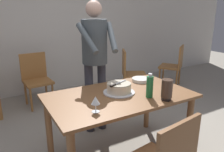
{
  "coord_description": "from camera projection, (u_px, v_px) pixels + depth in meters",
  "views": [
    {
      "loc": [
        -1.15,
        -1.83,
        1.59
      ],
      "look_at": [
        0.02,
        0.2,
        0.9
      ],
      "focal_mm": 35.12,
      "sensor_mm": 36.0,
      "label": 1
    }
  ],
  "objects": [
    {
      "name": "background_chair_1",
      "position": [
        131.0,
        72.0,
        4.15
      ],
      "size": [
        0.59,
        0.59,
        0.9
      ],
      "color": "#9E6633",
      "rests_on": "ground_plane"
    },
    {
      "name": "hurricane_lamp",
      "position": [
        167.0,
        90.0,
        2.14
      ],
      "size": [
        0.11,
        0.11,
        0.21
      ],
      "color": "black",
      "rests_on": "main_dining_table"
    },
    {
      "name": "water_bottle",
      "position": [
        150.0,
        87.0,
        2.2
      ],
      "size": [
        0.07,
        0.07,
        0.25
      ],
      "color": "#1E6B38",
      "rests_on": "main_dining_table"
    },
    {
      "name": "person_cutting_cake",
      "position": [
        95.0,
        54.0,
        2.78
      ],
      "size": [
        0.47,
        0.56,
        1.72
      ],
      "color": "#2D2D38",
      "rests_on": "ground_plane"
    },
    {
      "name": "back_wall",
      "position": [
        50.0,
        24.0,
        4.32
      ],
      "size": [
        10.0,
        0.12,
        2.7
      ],
      "primitive_type": "cube",
      "color": "beige",
      "rests_on": "ground_plane"
    },
    {
      "name": "cake_on_platter",
      "position": [
        119.0,
        88.0,
        2.34
      ],
      "size": [
        0.34,
        0.34,
        0.11
      ],
      "color": "silver",
      "rests_on": "main_dining_table"
    },
    {
      "name": "main_dining_table",
      "position": [
        120.0,
        104.0,
        2.34
      ],
      "size": [
        1.51,
        0.89,
        0.75
      ],
      "color": "brown",
      "rests_on": "ground_plane"
    },
    {
      "name": "wine_glass_near",
      "position": [
        95.0,
        101.0,
        1.88
      ],
      "size": [
        0.08,
        0.08,
        0.14
      ],
      "color": "silver",
      "rests_on": "main_dining_table"
    },
    {
      "name": "cake_knife",
      "position": [
        115.0,
        84.0,
        2.27
      ],
      "size": [
        0.26,
        0.13,
        0.02
      ],
      "color": "silver",
      "rests_on": "cake_on_platter"
    },
    {
      "name": "background_chair_2",
      "position": [
        174.0,
        64.0,
        4.74
      ],
      "size": [
        0.61,
        0.61,
        0.9
      ],
      "color": "#9E6633",
      "rests_on": "ground_plane"
    },
    {
      "name": "plate_stack",
      "position": [
        141.0,
        80.0,
        2.74
      ],
      "size": [
        0.22,
        0.22,
        0.04
      ],
      "color": "white",
      "rests_on": "main_dining_table"
    },
    {
      "name": "background_chair_0",
      "position": [
        36.0,
        77.0,
        3.79
      ],
      "size": [
        0.47,
        0.47,
        0.9
      ],
      "color": "#9E6633",
      "rests_on": "ground_plane"
    }
  ]
}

